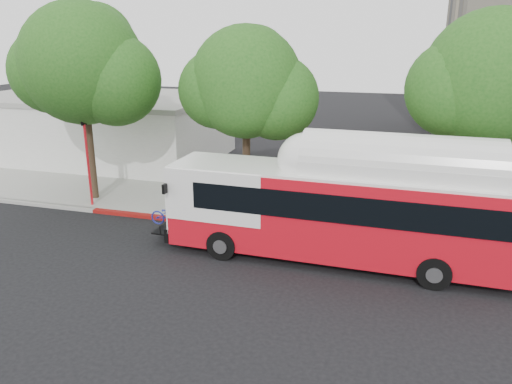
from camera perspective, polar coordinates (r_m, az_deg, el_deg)
ground at (r=18.46m, az=-3.71°, el=-8.64°), size 120.00×120.00×0.00m
sidewalk at (r=24.16m, az=1.55°, el=-1.94°), size 60.00×5.00×0.15m
curb_strip at (r=21.81m, az=-0.21°, el=-4.13°), size 60.00×0.30×0.15m
red_curb_segment at (r=22.79m, az=-7.47°, el=-3.30°), size 10.00×0.32×0.16m
street_tree_left at (r=25.53m, az=-18.27°, el=13.27°), size 6.67×5.80×9.74m
street_tree_mid at (r=22.61m, az=-0.10°, el=11.90°), size 5.75×5.00×8.62m
street_tree_right at (r=21.77m, az=26.47°, el=10.81°), size 6.21×5.40×9.18m
low_commercial_bldg at (r=36.05m, az=-17.34°, el=7.22°), size 16.20×10.20×4.25m
transit_bus at (r=18.58m, az=9.41°, el=-2.45°), size 13.49×3.12×3.97m
signal_pole at (r=25.29m, az=-18.64°, el=3.10°), size 0.12×0.41×4.33m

